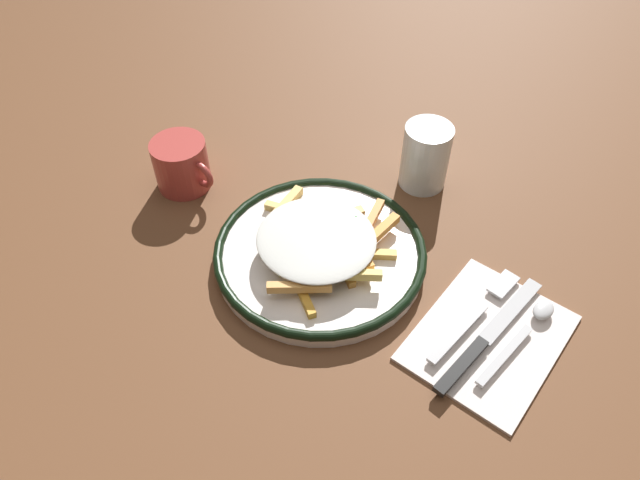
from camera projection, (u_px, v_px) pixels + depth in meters
ground_plane at (320, 260)px, 0.78m from camera, size 2.60×2.60×0.00m
plate at (320, 253)px, 0.77m from camera, size 0.28×0.28×0.02m
fries_heap at (319, 239)px, 0.75m from camera, size 0.21×0.21×0.04m
napkin at (489, 337)px, 0.70m from camera, size 0.15×0.19×0.01m
fork at (475, 315)px, 0.71m from camera, size 0.03×0.18×0.01m
knife at (481, 343)px, 0.68m from camera, size 0.03×0.21×0.01m
spoon at (529, 327)px, 0.70m from camera, size 0.03×0.15×0.01m
water_glass at (425, 156)px, 0.85m from camera, size 0.07×0.07×0.10m
coffee_mug at (182, 165)px, 0.86m from camera, size 0.10×0.08×0.07m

